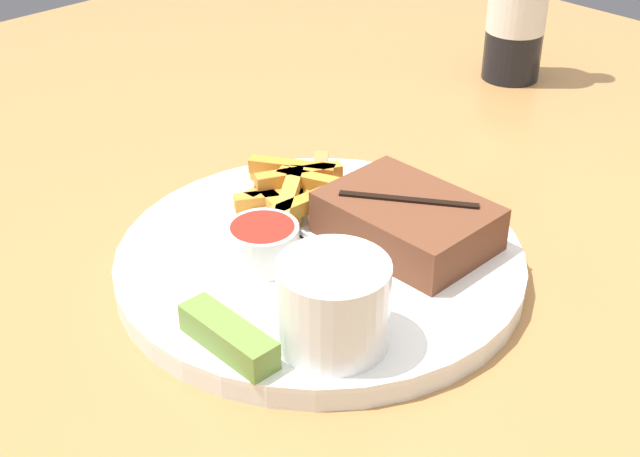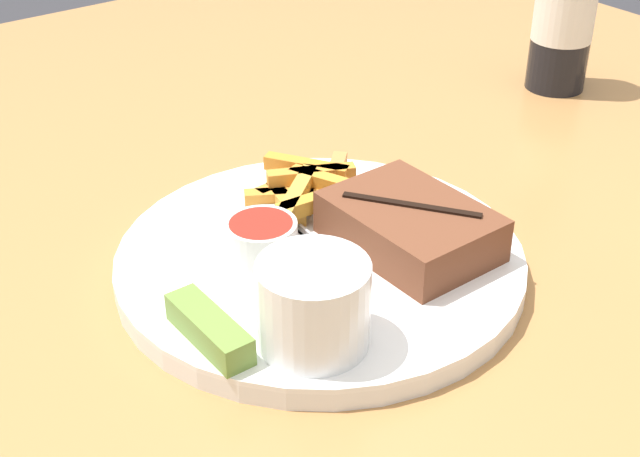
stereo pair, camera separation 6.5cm
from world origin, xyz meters
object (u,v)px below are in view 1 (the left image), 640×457
(coleslaw_cup, at_px, (333,300))
(beer_bottle, at_px, (518,1))
(steak_portion, at_px, (407,221))
(fork_utensil, at_px, (257,207))
(dinner_plate, at_px, (320,261))
(pickle_spear, at_px, (228,336))
(dipping_sauce_cup, at_px, (263,243))

(coleslaw_cup, distance_m, beer_bottle, 0.53)
(steak_portion, bearing_deg, fork_utensil, -155.74)
(dinner_plate, relative_size, coleslaw_cup, 4.21)
(steak_portion, height_order, fork_utensil, steak_portion)
(coleslaw_cup, xyz_separation_m, fork_utensil, (-0.16, 0.07, -0.03))
(steak_portion, xyz_separation_m, pickle_spear, (0.01, -0.18, -0.01))
(dipping_sauce_cup, relative_size, fork_utensil, 0.39)
(dipping_sauce_cup, relative_size, beer_bottle, 0.22)
(coleslaw_cup, xyz_separation_m, dipping_sauce_cup, (-0.10, 0.03, -0.02))
(dinner_plate, relative_size, beer_bottle, 1.25)
(coleslaw_cup, height_order, beer_bottle, beer_bottle)
(dipping_sauce_cup, bearing_deg, steak_portion, 61.67)
(pickle_spear, bearing_deg, dipping_sauce_cup, 126.56)
(coleslaw_cup, xyz_separation_m, beer_bottle, (-0.21, 0.49, 0.04))
(coleslaw_cup, xyz_separation_m, pickle_spear, (-0.04, -0.05, -0.02))
(steak_portion, relative_size, coleslaw_cup, 1.70)
(dinner_plate, distance_m, pickle_spear, 0.13)
(beer_bottle, bearing_deg, fork_utensil, -83.16)
(fork_utensil, bearing_deg, steak_portion, 28.93)
(steak_portion, height_order, pickle_spear, steak_portion)
(fork_utensil, bearing_deg, coleslaw_cup, -19.86)
(dinner_plate, relative_size, steak_portion, 2.48)
(dinner_plate, height_order, steak_portion, steak_portion)
(dinner_plate, xyz_separation_m, pickle_spear, (0.04, -0.12, 0.02))
(coleslaw_cup, height_order, dipping_sauce_cup, coleslaw_cup)
(dinner_plate, distance_m, fork_utensil, 0.08)
(dipping_sauce_cup, height_order, fork_utensil, dipping_sauce_cup)
(steak_portion, xyz_separation_m, coleslaw_cup, (0.05, -0.13, 0.02))
(dinner_plate, distance_m, dipping_sauce_cup, 0.05)
(fork_utensil, distance_m, beer_bottle, 0.42)
(dinner_plate, bearing_deg, beer_bottle, 107.15)
(dipping_sauce_cup, bearing_deg, dinner_plate, 64.95)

